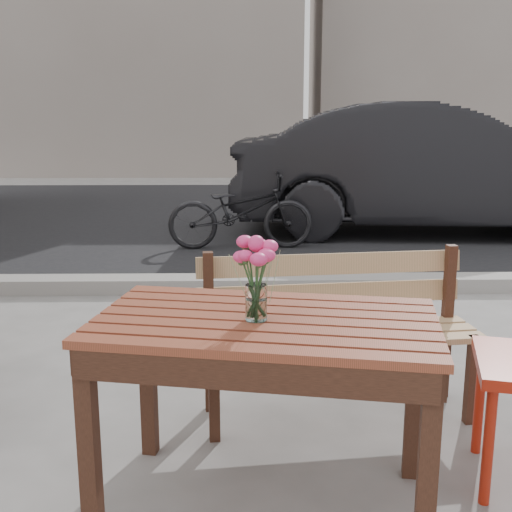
{
  "coord_description": "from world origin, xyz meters",
  "views": [
    {
      "loc": [
        -0.31,
        -2.05,
        1.42
      ],
      "look_at": [
        -0.27,
        0.09,
        0.94
      ],
      "focal_mm": 45.0,
      "sensor_mm": 36.0,
      "label": 1
    }
  ],
  "objects": [
    {
      "name": "bicycle",
      "position": [
        -0.35,
        4.7,
        0.4
      ],
      "size": [
        1.56,
        0.61,
        0.81
      ],
      "primitive_type": "imported",
      "rotation": [
        0.0,
        0.0,
        1.62
      ],
      "color": "black",
      "rests_on": "ground"
    },
    {
      "name": "main_table",
      "position": [
        -0.24,
        0.06,
        0.61
      ],
      "size": [
        1.28,
        0.89,
        0.73
      ],
      "rotation": [
        0.0,
        0.0,
        -0.19
      ],
      "color": "brown",
      "rests_on": "ground"
    },
    {
      "name": "backdrop_buildings",
      "position": [
        0.17,
        14.4,
        3.6
      ],
      "size": [
        15.5,
        4.0,
        8.0
      ],
      "color": "gray",
      "rests_on": "ground"
    },
    {
      "name": "main_bench",
      "position": [
        0.12,
        0.85,
        0.49
      ],
      "size": [
        1.34,
        0.54,
        0.81
      ],
      "rotation": [
        0.0,
        0.0,
        0.12
      ],
      "color": "#9D7F51",
      "rests_on": "ground"
    },
    {
      "name": "parked_car",
      "position": [
        1.91,
        5.62,
        0.77
      ],
      "size": [
        4.81,
        1.99,
        1.55
      ],
      "primitive_type": "imported",
      "rotation": [
        0.0,
        0.0,
        1.49
      ],
      "color": "black",
      "rests_on": "ground"
    },
    {
      "name": "main_vase",
      "position": [
        -0.27,
        0.04,
        0.91
      ],
      "size": [
        0.16,
        0.16,
        0.29
      ],
      "color": "white",
      "rests_on": "main_table"
    },
    {
      "name": "street",
      "position": [
        0.0,
        5.06,
        0.03
      ],
      "size": [
        30.0,
        8.12,
        0.12
      ],
      "color": "black",
      "rests_on": "ground"
    }
  ]
}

